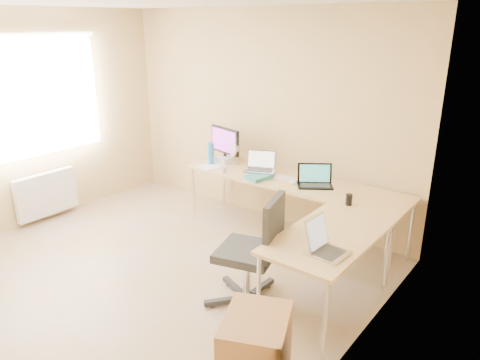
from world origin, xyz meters
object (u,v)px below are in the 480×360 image
Objects in this scene: laptop_black at (316,176)px; keyboard at (279,177)px; monitor at (225,145)px; laptop_center at (260,162)px; laptop_return at (329,241)px; mug at (223,170)px; desk_return at (327,272)px; desk_main at (292,210)px; desk_fan at (235,151)px; office_chair at (247,253)px; water_bottle at (211,154)px.

laptop_black is 0.77× the size of keyboard.
laptop_center is at bearing -0.42° from monitor.
laptop_black is at bearing 1.18° from keyboard.
mug is at bearing 65.64° from laptop_return.
keyboard is at bearing -12.83° from laptop_center.
laptop_black is (-0.68, 0.97, 0.48)m from desk_return.
desk_return is 1.28m from laptop_black.
monitor reaches higher than mug.
laptop_return is at bearing -92.72° from laptop_black.
keyboard reaches higher than desk_main.
monitor is at bearing 126.90° from mug.
laptop_black reaches higher than desk_return.
desk_return is 2.37m from monitor.
laptop_return is (1.52, -1.23, -0.05)m from laptop_center.
mug is 0.28× the size of desk_fan.
laptop_return is at bearing -13.02° from office_chair.
office_chair is (0.53, -1.31, -0.24)m from keyboard.
desk_fan is at bearing 109.90° from mug.
water_bottle is 1.97m from office_chair.
office_chair reaches higher than desk_return.
desk_fan is at bearing 174.24° from desk_main.
laptop_return is at bearing -65.25° from desk_return.
monitor is 1.09× the size of keyboard.
desk_fan reaches higher than mug.
desk_fan is (-1.21, 0.12, 0.04)m from laptop_black.
desk_return is at bearing -39.76° from keyboard.
laptop_center is 0.45m from mug.
desk_main is 7.54× the size of laptop_center.
laptop_black is (1.35, -0.11, -0.11)m from monitor.
mug reaches higher than keyboard.
keyboard is at bearing 139.69° from desk_return.
desk_main is at bearing 5.76° from water_bottle.
monitor is 0.68m from laptop_center.
water_bottle is (-0.96, -0.08, 0.13)m from keyboard.
desk_main is 1.79m from laptop_return.
water_bottle reaches higher than laptop_center.
water_bottle is (-0.07, -0.19, -0.09)m from monitor.
laptop_center is 0.94× the size of laptop_black.
laptop_return reaches higher than desk_main.
laptop_return is 0.83m from office_chair.
mug is at bearing 158.80° from laptop_black.
laptop_black is 0.48m from keyboard.
monitor is 0.22m from water_bottle.
monitor reaches higher than keyboard.
laptop_center is at bearing 105.39° from office_chair.
laptop_black is at bearing -19.68° from laptop_center.
water_bottle reaches higher than desk_return.
desk_fan is (0.21, 0.21, 0.02)m from water_bottle.
laptop_center is 0.73m from water_bottle.
monitor is at bearing 152.05° from desk_return.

